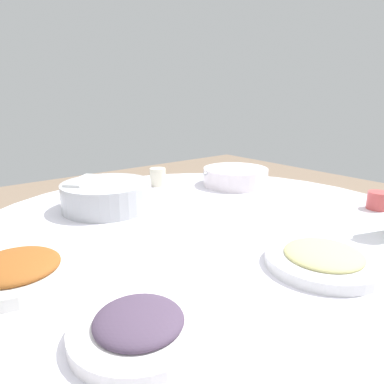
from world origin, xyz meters
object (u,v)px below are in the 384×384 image
object	(u,v)px
dish_eggplant	(139,326)
tea_cup_far	(158,177)
rice_bowl	(107,195)
dish_stirfry	(16,270)
tea_cup_near	(378,201)
soup_bowl	(235,177)
dish_noodles	(323,258)
round_dining_table	(209,269)

from	to	relation	value
dish_eggplant	tea_cup_far	size ratio (longest dim) A/B	2.97
rice_bowl	tea_cup_far	size ratio (longest dim) A/B	4.01
dish_stirfry	tea_cup_far	size ratio (longest dim) A/B	3.26
tea_cup_near	rice_bowl	bearing A→B (deg)	-129.19
rice_bowl	tea_cup_far	bearing A→B (deg)	116.53
soup_bowl	tea_cup_near	world-z (taller)	soup_bowl
dish_noodles	tea_cup_near	bearing A→B (deg)	101.95
round_dining_table	soup_bowl	world-z (taller)	soup_bowl
round_dining_table	tea_cup_far	bearing A→B (deg)	163.66
dish_stirfry	dish_noodles	bearing A→B (deg)	56.64
round_dining_table	tea_cup_far	xyz separation A→B (m)	(-0.46, 0.13, 0.17)
dish_noodles	rice_bowl	bearing A→B (deg)	-164.07
dish_eggplant	tea_cup_near	bearing A→B (deg)	93.42
rice_bowl	dish_noodles	world-z (taller)	rice_bowl
soup_bowl	tea_cup_far	bearing A→B (deg)	-126.84
dish_eggplant	tea_cup_far	world-z (taller)	tea_cup_far
round_dining_table	tea_cup_far	size ratio (longest dim) A/B	19.26
dish_eggplant	rice_bowl	bearing A→B (deg)	158.61
soup_bowl	dish_noodles	size ratio (longest dim) A/B	1.14
tea_cup_far	soup_bowl	bearing A→B (deg)	53.16
soup_bowl	dish_noodles	bearing A→B (deg)	-30.27
dish_stirfry	tea_cup_near	size ratio (longest dim) A/B	3.47
rice_bowl	soup_bowl	size ratio (longest dim) A/B	1.02
dish_stirfry	dish_noodles	xyz separation A→B (m)	(0.34, 0.51, -0.00)
rice_bowl	dish_stirfry	distance (m)	0.44
round_dining_table	dish_eggplant	distance (m)	0.49
dish_stirfry	tea_cup_far	bearing A→B (deg)	125.66
rice_bowl	dish_noodles	distance (m)	0.66
soup_bowl	tea_cup_far	distance (m)	0.31
tea_cup_near	tea_cup_far	bearing A→B (deg)	-150.99
dish_noodles	tea_cup_near	xyz separation A→B (m)	(-0.10, 0.47, 0.01)
soup_bowl	dish_stirfry	world-z (taller)	soup_bowl
rice_bowl	soup_bowl	xyz separation A→B (m)	(0.04, 0.53, -0.01)
soup_bowl	dish_eggplant	world-z (taller)	soup_bowl
soup_bowl	tea_cup_far	world-z (taller)	tea_cup_far
soup_bowl	round_dining_table	bearing A→B (deg)	-54.27
dish_eggplant	dish_noodles	world-z (taller)	dish_eggplant
round_dining_table	tea_cup_far	distance (m)	0.50
soup_bowl	tea_cup_near	size ratio (longest dim) A/B	4.21
dish_eggplant	dish_noodles	bearing A→B (deg)	83.41
tea_cup_near	soup_bowl	bearing A→B (deg)	-165.28
round_dining_table	dish_noodles	xyz separation A→B (m)	(0.32, 0.03, 0.15)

